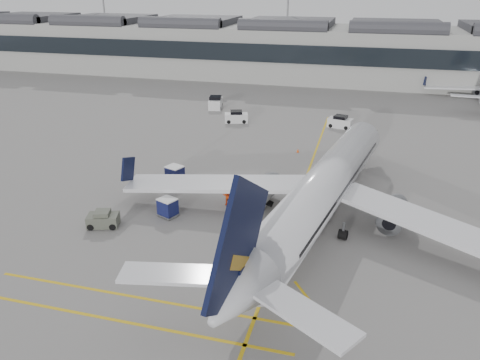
% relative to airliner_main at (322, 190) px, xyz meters
% --- Properties ---
extents(ground, '(220.00, 220.00, 0.00)m').
position_rel_airliner_main_xyz_m(ground, '(-12.59, -4.02, -3.18)').
color(ground, gray).
rests_on(ground, ground).
extents(terminal, '(200.00, 20.45, 12.40)m').
position_rel_airliner_main_xyz_m(terminal, '(-12.59, 67.91, 2.96)').
color(terminal, '#9E9E99').
rests_on(terminal, ground).
extents(light_masts, '(113.00, 0.60, 25.45)m').
position_rel_airliner_main_xyz_m(light_masts, '(-14.26, 81.98, 11.31)').
color(light_masts, slate).
rests_on(light_masts, ground).
extents(apron_markings, '(0.25, 60.00, 0.01)m').
position_rel_airliner_main_xyz_m(apron_markings, '(-2.59, 5.98, -3.18)').
color(apron_markings, gold).
rests_on(apron_markings, ground).
extents(airliner_main, '(36.66, 40.41, 10.83)m').
position_rel_airliner_main_xyz_m(airliner_main, '(0.00, 0.00, 0.00)').
color(airliner_main, silver).
rests_on(airliner_main, ground).
extents(belt_loader, '(4.06, 1.40, 1.67)m').
position_rel_airliner_main_xyz_m(belt_loader, '(-7.06, 1.67, -2.70)').
color(belt_loader, '#B9B7AF').
rests_on(belt_loader, ground).
extents(baggage_cart_a, '(2.11, 1.91, 1.84)m').
position_rel_airliner_main_xyz_m(baggage_cart_a, '(-7.09, -0.25, -2.20)').
color(baggage_cart_a, gray).
rests_on(baggage_cart_a, ground).
extents(baggage_cart_b, '(1.91, 1.63, 1.87)m').
position_rel_airliner_main_xyz_m(baggage_cart_b, '(-7.23, 3.19, -2.18)').
color(baggage_cart_b, gray).
rests_on(baggage_cart_b, ground).
extents(baggage_cart_c, '(2.06, 1.91, 1.75)m').
position_rel_airliner_main_xyz_m(baggage_cart_c, '(-13.58, -2.31, -2.25)').
color(baggage_cart_c, gray).
rests_on(baggage_cart_c, ground).
extents(baggage_cart_d, '(2.19, 2.00, 1.88)m').
position_rel_airliner_main_xyz_m(baggage_cart_d, '(-15.94, 5.11, -2.18)').
color(baggage_cart_d, gray).
rests_on(baggage_cart_d, ground).
extents(ramp_agent_a, '(0.72, 0.72, 1.69)m').
position_rel_airliner_main_xyz_m(ramp_agent_a, '(-5.42, 2.63, -2.34)').
color(ramp_agent_a, orange).
rests_on(ramp_agent_a, ground).
extents(ramp_agent_b, '(1.05, 0.86, 1.97)m').
position_rel_airliner_main_xyz_m(ramp_agent_b, '(-8.97, 1.43, -2.20)').
color(ramp_agent_b, '#DC3D0B').
rests_on(ramp_agent_b, ground).
extents(pushback_tug, '(2.99, 2.29, 1.48)m').
position_rel_airliner_main_xyz_m(pushback_tug, '(-18.30, -5.58, -2.52)').
color(pushback_tug, '#535649').
rests_on(pushback_tug, ground).
extents(safety_cone_nose, '(0.33, 0.33, 0.46)m').
position_rel_airliner_main_xyz_m(safety_cone_nose, '(-4.72, 18.19, -2.95)').
color(safety_cone_nose, '#F24C0A').
rests_on(safety_cone_nose, ground).
extents(safety_cone_engine, '(0.38, 0.38, 0.53)m').
position_rel_airliner_main_xyz_m(safety_cone_engine, '(-1.10, 5.25, -2.92)').
color(safety_cone_engine, '#F24C0A').
rests_on(safety_cone_engine, ground).
extents(service_van_left, '(3.85, 2.71, 1.79)m').
position_rel_airliner_main_xyz_m(service_van_left, '(-15.93, 29.37, -2.38)').
color(service_van_left, silver).
rests_on(service_van_left, ground).
extents(service_van_mid, '(2.74, 4.32, 2.06)m').
position_rel_airliner_main_xyz_m(service_van_mid, '(-21.64, 36.79, -2.26)').
color(service_van_mid, silver).
rests_on(service_van_mid, ground).
extents(service_van_right, '(3.83, 2.56, 1.80)m').
position_rel_airliner_main_xyz_m(service_van_right, '(-0.38, 30.71, -2.38)').
color(service_van_right, silver).
rests_on(service_van_right, ground).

